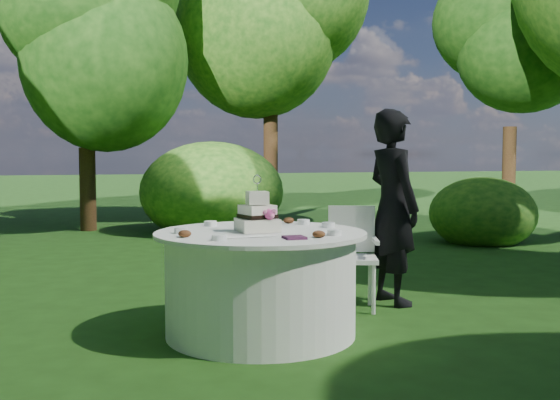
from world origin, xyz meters
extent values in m
plane|color=#1A3A10|center=(0.00, 0.00, 0.00)|extent=(80.00, 80.00, 0.00)
cube|color=#4E2142|center=(0.11, -0.47, 0.78)|extent=(0.14, 0.14, 0.02)
ellipsoid|color=white|center=(-0.20, -0.32, 0.78)|extent=(0.48, 0.07, 0.01)
imported|color=black|center=(1.41, 0.65, 0.87)|extent=(0.49, 0.68, 1.74)
cylinder|color=white|center=(0.00, 0.00, 0.37)|extent=(1.40, 1.40, 0.74)
cylinder|color=silver|center=(0.00, 0.00, 0.76)|extent=(1.56, 1.56, 0.03)
cube|color=white|center=(-0.02, 0.00, 0.82)|extent=(0.29, 0.29, 0.09)
cube|color=white|center=(-0.02, 0.00, 0.92)|extent=(0.26, 0.26, 0.09)
cube|color=beige|center=(-0.02, 0.00, 1.02)|extent=(0.16, 0.16, 0.09)
cube|color=black|center=(-0.02, 0.00, 0.89)|extent=(0.28, 0.28, 0.03)
sphere|color=#D83F8E|center=(0.04, -0.11, 0.91)|extent=(0.07, 0.07, 0.07)
cylinder|color=white|center=(-0.02, 0.00, 1.09)|extent=(0.01, 0.01, 0.05)
torus|color=silver|center=(-0.02, 0.00, 1.16)|extent=(0.07, 0.02, 0.07)
cube|color=white|center=(0.96, 0.52, 0.44)|extent=(0.52, 0.52, 0.04)
cube|color=white|center=(1.03, 0.70, 0.68)|extent=(0.40, 0.17, 0.41)
cylinder|color=silver|center=(0.75, 0.42, 0.21)|extent=(0.04, 0.04, 0.42)
cylinder|color=silver|center=(1.06, 0.31, 0.21)|extent=(0.04, 0.04, 0.42)
cylinder|color=white|center=(0.86, 0.73, 0.21)|extent=(0.04, 0.04, 0.42)
cylinder|color=silver|center=(1.18, 0.62, 0.21)|extent=(0.04, 0.04, 0.42)
cube|color=silver|center=(0.78, 0.59, 0.60)|extent=(0.16, 0.36, 0.03)
cube|color=white|center=(1.15, 0.46, 0.60)|extent=(0.16, 0.36, 0.03)
cylinder|color=white|center=(-0.39, -0.41, 0.79)|extent=(0.10, 0.10, 0.04)
cylinder|color=white|center=(-0.28, 0.48, 0.79)|extent=(0.10, 0.10, 0.04)
cylinder|color=white|center=(0.58, 0.11, 0.79)|extent=(0.10, 0.10, 0.04)
cylinder|color=white|center=(-0.58, 0.07, 0.79)|extent=(0.10, 0.10, 0.04)
cylinder|color=white|center=(0.43, -0.38, 0.79)|extent=(0.10, 0.10, 0.04)
cylinder|color=white|center=(0.47, 0.37, 0.79)|extent=(0.10, 0.10, 0.04)
ellipsoid|color=#562D16|center=(-0.58, -0.16, 0.79)|extent=(0.09, 0.09, 0.05)
ellipsoid|color=#562D16|center=(0.38, 0.49, 0.79)|extent=(0.09, 0.09, 0.05)
ellipsoid|color=#562D16|center=(0.29, -0.46, 0.79)|extent=(0.09, 0.09, 0.05)
camera|label=1|loc=(-1.27, -4.62, 1.34)|focal=42.00mm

